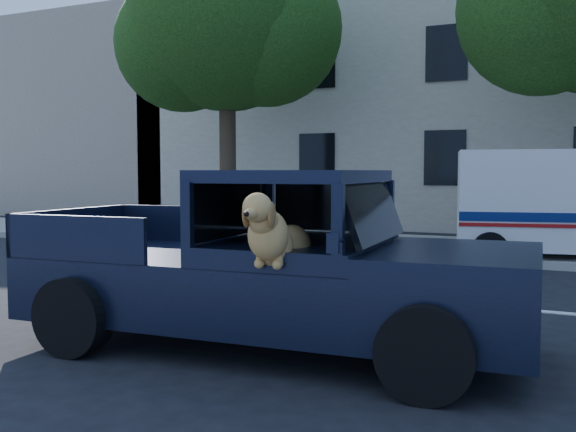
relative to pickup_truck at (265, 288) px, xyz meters
The scene contains 8 objects.
ground 1.87m from the pickup_truck, 166.37° to the right, with size 120.00×120.00×0.00m, color black.
far_sidewalk 8.97m from the pickup_truck, 101.07° to the left, with size 60.00×4.00×0.15m, color gray.
lane_stripes 3.06m from the pickup_truck, 84.60° to the left, with size 21.60×0.14×0.01m, color silver, non-canonical shape.
street_tree_left 11.96m from the pickup_truck, 121.71° to the left, with size 6.00×5.20×8.60m.
building_main 16.60m from the pickup_truck, 85.44° to the left, with size 26.00×6.00×9.00m, color beige.
building_left 23.44m from the pickup_truck, 136.11° to the left, with size 12.00×6.00×8.00m, color tan.
pickup_truck is the anchor object (origin of this frame).
mail_truck 8.23m from the pickup_truck, 72.10° to the left, with size 4.32×2.70×2.21m.
Camera 1 is at (4.63, -5.37, 1.81)m, focal length 40.00 mm.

